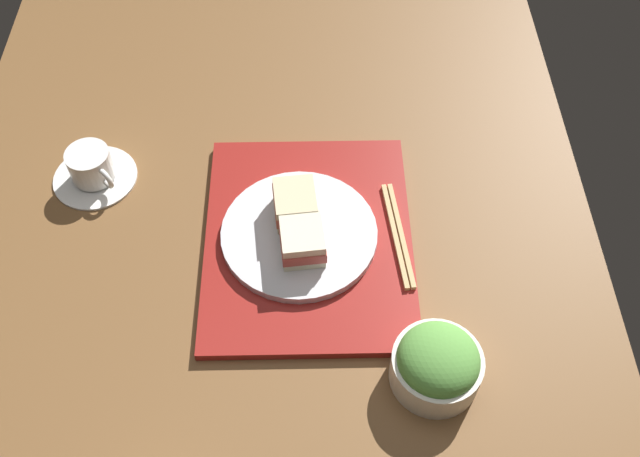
{
  "coord_description": "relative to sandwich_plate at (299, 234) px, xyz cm",
  "views": [
    {
      "loc": [
        -64.42,
        -6.85,
        88.6
      ],
      "look_at": [
        -3.8,
        -7.94,
        5.0
      ],
      "focal_mm": 40.37,
      "sensor_mm": 36.0,
      "label": 1
    }
  ],
  "objects": [
    {
      "name": "ground_plane",
      "position": [
        2.67,
        4.88,
        -3.64
      ],
      "size": [
        140.0,
        100.0,
        3.0
      ],
      "primitive_type": "cube",
      "color": "brown"
    },
    {
      "name": "serving_tray",
      "position": [
        -0.02,
        -1.36,
        -1.4
      ],
      "size": [
        38.36,
        30.66,
        1.47
      ],
      "primitive_type": "cube",
      "color": "maroon",
      "rests_on": "ground_plane"
    },
    {
      "name": "sandwich_plate",
      "position": [
        0.0,
        0.0,
        0.0
      ],
      "size": [
        23.13,
        23.13,
        1.33
      ],
      "primitive_type": "cylinder",
      "color": "silver",
      "rests_on": "serving_tray"
    },
    {
      "name": "sandwich_near",
      "position": [
        -3.26,
        -0.5,
        2.99
      ],
      "size": [
        7.91,
        6.96,
        4.65
      ],
      "color": "#EFE5C1",
      "rests_on": "sandwich_plate"
    },
    {
      "name": "sandwich_far",
      "position": [
        3.26,
        0.5,
        3.04
      ],
      "size": [
        7.62,
        6.91,
        4.76
      ],
      "color": "beige",
      "rests_on": "sandwich_plate"
    },
    {
      "name": "salad_bowl",
      "position": [
        -22.06,
        -17.7,
        1.69
      ],
      "size": [
        11.87,
        11.87,
        8.11
      ],
      "color": "silver",
      "rests_on": "ground_plane"
    },
    {
      "name": "chopsticks_pair",
      "position": [
        -0.15,
        -14.66,
        -0.32
      ],
      "size": [
        18.99,
        3.65,
        0.7
      ],
      "color": "tan",
      "rests_on": "serving_tray"
    },
    {
      "name": "coffee_cup",
      "position": [
        13.02,
        32.63,
        0.28
      ],
      "size": [
        13.32,
        13.32,
        5.91
      ],
      "color": "white",
      "rests_on": "ground_plane"
    }
  ]
}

